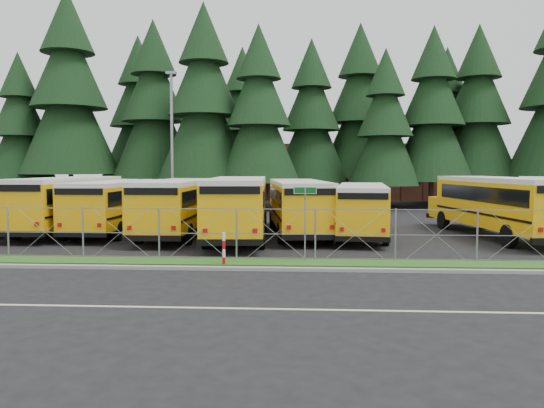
{
  "coord_description": "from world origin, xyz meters",
  "views": [
    {
      "loc": [
        1.54,
        -20.95,
        3.54
      ],
      "look_at": [
        0.06,
        4.0,
        1.79
      ],
      "focal_mm": 35.0,
      "sensor_mm": 36.0,
      "label": 1
    }
  ],
  "objects": [
    {
      "name": "curb",
      "position": [
        0.0,
        -3.1,
        0.06
      ],
      "size": [
        50.0,
        0.25,
        0.12
      ],
      "primitive_type": "cube",
      "color": "gray",
      "rests_on": "ground"
    },
    {
      "name": "road_lane_line",
      "position": [
        0.0,
        -8.0,
        0.01
      ],
      "size": [
        50.0,
        0.12,
        0.01
      ],
      "primitive_type": "cube",
      "color": "beige",
      "rests_on": "ground"
    },
    {
      "name": "conifer_0",
      "position": [
        -24.67,
        26.88,
        7.05
      ],
      "size": [
        6.38,
        6.38,
        14.1
      ],
      "primitive_type": null,
      "color": "black",
      "rests_on": "ground"
    },
    {
      "name": "grass_verge",
      "position": [
        0.0,
        -1.7,
        0.03
      ],
      "size": [
        50.0,
        1.4,
        0.06
      ],
      "primitive_type": "cube",
      "color": "#1C4F16",
      "rests_on": "ground"
    },
    {
      "name": "conifer_11",
      "position": [
        -4.89,
        35.12,
        8.07
      ],
      "size": [
        7.3,
        7.3,
        16.14
      ],
      "primitive_type": null,
      "color": "black",
      "rests_on": "ground"
    },
    {
      "name": "chainlink_fence",
      "position": [
        0.0,
        -1.0,
        1.0
      ],
      "size": [
        44.0,
        0.1,
        2.0
      ],
      "primitive_type": null,
      "color": "gray",
      "rests_on": "ground"
    },
    {
      "name": "bus_0",
      "position": [
        -14.01,
        6.36,
        1.42
      ],
      "size": [
        3.83,
        11.04,
        2.83
      ],
      "primitive_type": null,
      "rotation": [
        0.0,
        0.0,
        -0.12
      ],
      "color": "#FFA708",
      "rests_on": "ground"
    },
    {
      "name": "street_sign",
      "position": [
        1.61,
        -1.46,
        2.03
      ],
      "size": [
        0.84,
        0.55,
        2.81
      ],
      "color": "gray",
      "rests_on": "ground"
    },
    {
      "name": "striped_bollard",
      "position": [
        -1.3,
        -2.25,
        0.6
      ],
      "size": [
        0.11,
        0.11,
        1.2
      ],
      "primitive_type": "cylinder",
      "color": "#B20C0C",
      "rests_on": "ground"
    },
    {
      "name": "conifer_13",
      "position": [
        15.15,
        31.02,
        7.46
      ],
      "size": [
        6.75,
        6.75,
        14.92
      ],
      "primitive_type": null,
      "color": "black",
      "rests_on": "ground"
    },
    {
      "name": "conifer_8",
      "position": [
        17.1,
        27.96,
        8.13
      ],
      "size": [
        7.35,
        7.35,
        16.25
      ],
      "primitive_type": null,
      "color": "black",
      "rests_on": "ground"
    },
    {
      "name": "bus_2",
      "position": [
        -8.33,
        6.88,
        1.4
      ],
      "size": [
        2.72,
        10.7,
        2.79
      ],
      "primitive_type": null,
      "rotation": [
        0.0,
        0.0,
        -0.02
      ],
      "color": "#FFA708",
      "rests_on": "ground"
    },
    {
      "name": "conifer_5",
      "position": [
        2.23,
        27.8,
        7.58
      ],
      "size": [
        6.86,
        6.86,
        15.16
      ],
      "primitive_type": null,
      "color": "black",
      "rests_on": "ground"
    },
    {
      "name": "conifer_4",
      "position": [
        -2.17,
        23.13,
        7.65
      ],
      "size": [
        6.92,
        6.92,
        15.3
      ],
      "primitive_type": null,
      "color": "black",
      "rests_on": "ground"
    },
    {
      "name": "ground",
      "position": [
        0.0,
        0.0,
        0.0
      ],
      "size": [
        120.0,
        120.0,
        0.0
      ],
      "primitive_type": "plane",
      "color": "black",
      "rests_on": "ground"
    },
    {
      "name": "conifer_7",
      "position": [
        12.69,
        26.01,
        7.85
      ],
      "size": [
        7.1,
        7.1,
        15.7
      ],
      "primitive_type": null,
      "color": "black",
      "rests_on": "ground"
    },
    {
      "name": "bus_1",
      "position": [
        -11.11,
        6.95,
        1.49
      ],
      "size": [
        2.88,
        11.39,
        2.97
      ],
      "primitive_type": null,
      "rotation": [
        0.0,
        0.0,
        -0.02
      ],
      "color": "#FFA708",
      "rests_on": "ground"
    },
    {
      "name": "brick_building",
      "position": [
        6.0,
        40.0,
        3.0
      ],
      "size": [
        22.0,
        10.0,
        6.0
      ],
      "primitive_type": "cube",
      "color": "brown",
      "rests_on": "ground"
    },
    {
      "name": "conifer_2",
      "position": [
        -12.18,
        27.43,
        8.5
      ],
      "size": [
        7.69,
        7.69,
        17.0
      ],
      "primitive_type": null,
      "color": "black",
      "rests_on": "ground"
    },
    {
      "name": "conifer_12",
      "position": [
        6.84,
        30.01,
        8.53
      ],
      "size": [
        7.72,
        7.72,
        17.07
      ],
      "primitive_type": null,
      "color": "black",
      "rests_on": "ground"
    },
    {
      "name": "conifer_1",
      "position": [
        -19.88,
        26.75,
        9.84
      ],
      "size": [
        8.9,
        8.9,
        19.69
      ],
      "primitive_type": null,
      "color": "black",
      "rests_on": "ground"
    },
    {
      "name": "bus_3",
      "position": [
        -4.86,
        5.88,
        1.44
      ],
      "size": [
        2.66,
        10.99,
        2.88
      ],
      "primitive_type": null,
      "rotation": [
        0.0,
        0.0,
        0.01
      ],
      "color": "#FFA708",
      "rests_on": "ground"
    },
    {
      "name": "conifer_10",
      "position": [
        -15.28,
        32.78,
        8.45
      ],
      "size": [
        7.64,
        7.64,
        16.89
      ],
      "primitive_type": null,
      "color": "black",
      "rests_on": "ground"
    },
    {
      "name": "bus_east",
      "position": [
        11.23,
        6.05,
        1.51
      ],
      "size": [
        4.34,
        11.8,
        3.02
      ],
      "primitive_type": null,
      "rotation": [
        0.0,
        0.0,
        0.14
      ],
      "color": "#FFA708",
      "rests_on": "ground"
    },
    {
      "name": "bus_6",
      "position": [
        4.52,
        6.02,
        1.32
      ],
      "size": [
        3.41,
        10.28,
        2.65
      ],
      "primitive_type": null,
      "rotation": [
        0.0,
        0.0,
        -0.1
      ],
      "color": "#FFA708",
      "rests_on": "ground"
    },
    {
      "name": "conifer_6",
      "position": [
        8.38,
        24.46,
        6.75
      ],
      "size": [
        6.1,
        6.1,
        13.49
      ],
      "primitive_type": null,
      "color": "black",
      "rests_on": "ground"
    },
    {
      "name": "conifer_3",
      "position": [
        -6.95,
        24.28,
        8.75
      ],
      "size": [
        7.92,
        7.92,
        17.51
      ],
      "primitive_type": null,
      "color": "black",
      "rests_on": "ground"
    },
    {
      "name": "bus_5",
      "position": [
        1.27,
        6.51,
        1.42
      ],
      "size": [
        3.81,
        11.05,
        2.84
      ],
      "primitive_type": null,
      "rotation": [
        0.0,
        0.0,
        0.12
      ],
      "color": "#FFA708",
      "rests_on": "ground"
    },
    {
      "name": "light_standard",
      "position": [
        -7.64,
        15.77,
        5.5
      ],
      "size": [
        0.7,
        0.35,
        10.14
      ],
      "color": "gray",
      "rests_on": "ground"
    },
    {
      "name": "bus_4",
      "position": [
        -1.65,
        4.88,
        1.5
      ],
      "size": [
        3.4,
        11.6,
        3.0
      ],
      "primitive_type": null,
      "rotation": [
        0.0,
        0.0,
        0.06
      ],
      "color": "#FFA708",
      "rests_on": "ground"
    }
  ]
}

